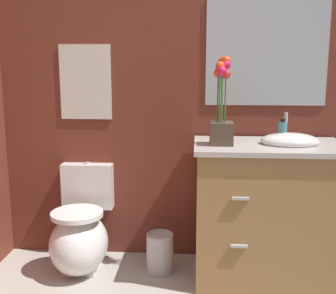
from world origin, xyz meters
TOP-DOWN VIEW (x-y plane):
  - wall_back at (0.20, 1.76)m, footprint 4.18×0.05m
  - toilet at (-0.74, 1.47)m, footprint 0.38×0.59m
  - vanity_cabinet at (0.49, 1.44)m, footprint 0.94×0.56m
  - flower_vase at (0.18, 1.39)m, footprint 0.14×0.14m
  - soap_bottle at (0.56, 1.47)m, footprint 0.05×0.05m
  - trash_bin at (-0.21, 1.45)m, footprint 0.18×0.18m
  - wall_poster at (-0.74, 1.73)m, footprint 0.36×0.01m
  - wall_mirror at (0.48, 1.73)m, footprint 0.80×0.01m

SIDE VIEW (x-z plane):
  - trash_bin at x=-0.21m, z-range 0.00..0.27m
  - toilet at x=-0.74m, z-range -0.10..0.59m
  - vanity_cabinet at x=0.49m, z-range -0.08..0.99m
  - soap_bottle at x=0.56m, z-range 0.88..1.04m
  - flower_vase at x=0.18m, z-range 0.82..1.35m
  - wall_back at x=0.20m, z-range 0.00..2.50m
  - wall_poster at x=-0.74m, z-range 1.00..1.51m
  - wall_mirror at x=0.48m, z-range 1.10..1.80m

